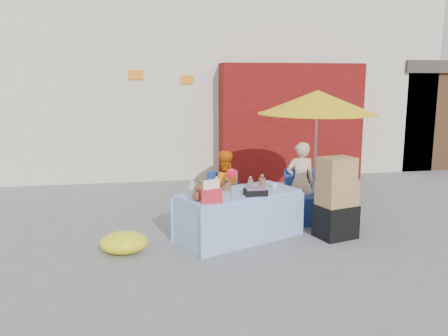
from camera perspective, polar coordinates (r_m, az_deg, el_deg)
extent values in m
plane|color=slate|center=(6.54, 0.90, -9.62)|extent=(80.00, 80.00, 0.00)
cube|color=silver|center=(13.07, -5.17, 10.59)|extent=(12.00, 5.00, 4.50)
cube|color=maroon|center=(10.81, 8.07, 5.46)|extent=(3.20, 0.60, 2.60)
cube|color=#4C331E|center=(14.31, 22.35, 5.63)|extent=(2.60, 3.00, 2.40)
cube|color=#3F3833|center=(14.27, 22.75, 11.03)|extent=(2.80, 3.20, 0.30)
cube|color=orange|center=(10.49, -10.54, 10.98)|extent=(0.32, 0.04, 0.20)
cube|color=orange|center=(10.55, -4.44, 10.58)|extent=(0.28, 0.04, 0.18)
cube|color=#9CBDFA|center=(6.85, 1.76, -5.68)|extent=(1.89, 1.40, 0.68)
cube|color=#9CBDFA|center=(6.55, 3.83, -6.68)|extent=(1.63, 0.74, 0.63)
cube|color=#9CBDFA|center=(7.17, -0.12, -5.11)|extent=(1.63, 0.74, 0.63)
cylinder|color=silver|center=(6.49, -3.80, -2.77)|extent=(0.13, 0.13, 0.16)
cylinder|color=brown|center=(6.66, -2.85, -2.49)|extent=(0.14, 0.14, 0.15)
cylinder|color=silver|center=(6.63, -0.90, -2.29)|extent=(0.12, 0.12, 0.20)
cylinder|color=brown|center=(6.84, 0.27, -2.20)|extent=(0.16, 0.16, 0.13)
cylinder|color=#B2B2B7|center=(7.11, 3.20, -1.78)|extent=(0.11, 0.11, 0.11)
cylinder|color=brown|center=(7.11, 4.61, -1.70)|extent=(0.13, 0.13, 0.14)
cylinder|color=silver|center=(6.87, 3.84, -2.35)|extent=(0.10, 0.10, 0.08)
cylinder|color=silver|center=(7.04, 6.10, -2.08)|extent=(0.10, 0.10, 0.08)
sphere|color=brown|center=(6.27, -3.25, -3.37)|extent=(0.14, 0.14, 0.14)
ellipsoid|color=red|center=(6.45, 0.87, -0.64)|extent=(0.14, 0.10, 0.14)
cube|color=red|center=(6.17, -1.51, -3.37)|extent=(0.30, 0.23, 0.18)
cube|color=black|center=(6.59, 3.81, -2.92)|extent=(0.37, 0.32, 0.08)
cube|color=navy|center=(7.34, 0.17, -5.48)|extent=(0.49, 0.47, 0.45)
cube|color=navy|center=(7.44, -0.17, -1.88)|extent=(0.48, 0.05, 0.40)
cube|color=navy|center=(7.66, 9.44, -4.94)|extent=(0.49, 0.47, 0.45)
cube|color=navy|center=(7.75, 8.96, -1.49)|extent=(0.48, 0.05, 0.40)
imported|color=orange|center=(7.39, -0.05, -2.43)|extent=(0.58, 0.46, 1.18)
imported|color=beige|center=(7.69, 9.16, -1.64)|extent=(0.48, 0.32, 1.29)
cylinder|color=gray|center=(7.87, 10.93, 1.22)|extent=(0.04, 0.04, 2.00)
cone|color=yellow|center=(7.77, 11.17, 7.78)|extent=(1.90, 1.90, 0.38)
cylinder|color=yellow|center=(7.78, 11.12, 6.45)|extent=(1.90, 1.90, 0.02)
cube|color=black|center=(7.09, 13.28, -6.23)|extent=(0.63, 0.56, 0.48)
cube|color=#B0824F|center=(6.97, 13.43, -2.89)|extent=(0.59, 0.51, 0.37)
cube|color=#B0824F|center=(6.88, 13.47, -0.11)|extent=(0.54, 0.46, 0.33)
ellipsoid|color=yellow|center=(6.46, -11.92, -8.78)|extent=(0.76, 0.68, 0.28)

